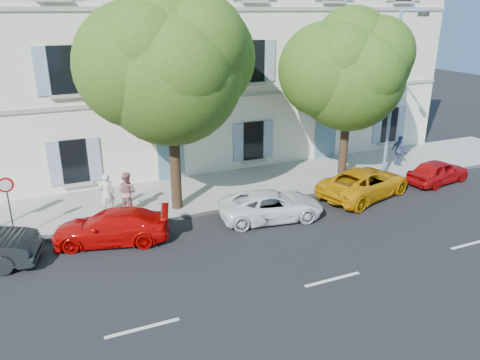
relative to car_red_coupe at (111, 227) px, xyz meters
name	(u,v)px	position (x,y,z in m)	size (l,w,h in m)	color
ground	(274,228)	(5.92, -1.34, -0.60)	(90.00, 90.00, 0.00)	black
sidewalk	(230,188)	(5.92, 3.11, -0.53)	(36.00, 4.50, 0.15)	#A09E96
kerb	(250,205)	(5.92, 0.94, -0.52)	(36.00, 0.16, 0.16)	#9E998E
building	(188,49)	(5.92, 8.86, 5.40)	(28.00, 7.00, 12.00)	white
car_red_coupe	(111,227)	(0.00, 0.00, 0.00)	(1.69, 4.16, 1.21)	#B90605
car_white_coupe	(271,205)	(6.22, -0.51, -0.02)	(1.94, 4.21, 1.17)	white
car_yellow_supercar	(365,183)	(11.15, -0.05, 0.05)	(2.18, 4.73, 1.31)	orange
car_red_hatchback	(438,171)	(15.54, -0.03, -0.02)	(1.39, 3.45, 1.18)	#AA0A0D
tree_left	(171,73)	(2.96, 1.77, 5.10)	(5.56, 5.56, 8.62)	#3A2819
tree_right	(349,76)	(11.36, 1.97, 4.51)	(5.02, 5.02, 7.74)	#3A2819
road_sign	(7,195)	(-3.25, 1.33, 1.26)	(0.55, 0.11, 2.37)	#383A3D
street_lamp	(395,87)	(13.62, 1.45, 3.98)	(0.26, 1.66, 7.82)	#7293BF
pedestrian_a	(107,193)	(0.25, 2.44, 0.38)	(0.61, 0.40, 1.66)	white
pedestrian_b	(127,192)	(0.99, 2.13, 0.41)	(0.84, 0.65, 1.72)	#BB787B
pedestrian_c	(399,151)	(15.34, 2.54, 0.36)	(0.95, 0.40, 1.62)	#475383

